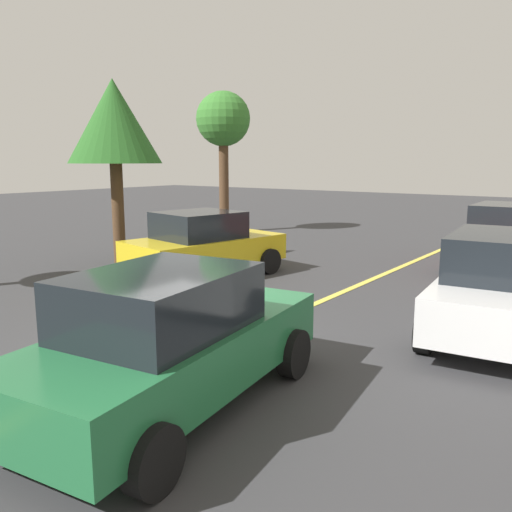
{
  "coord_description": "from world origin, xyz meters",
  "views": [
    {
      "loc": [
        -5.16,
        -5.03,
        2.8
      ],
      "look_at": [
        1.36,
        -0.26,
        1.34
      ],
      "focal_mm": 36.95,
      "sensor_mm": 36.0,
      "label": 1
    }
  ],
  "objects_px": {
    "tree_left_verge": "(114,123)",
    "tree_centre_verge": "(223,122)",
    "car_yellow_near_curb": "(203,244)",
    "car_red_mid_road": "(506,237)",
    "car_white_crossing": "(503,284)",
    "car_green_approaching": "(171,340)"
  },
  "relations": [
    {
      "from": "car_yellow_near_curb",
      "to": "tree_left_verge",
      "type": "distance_m",
      "value": 4.02
    },
    {
      "from": "car_red_mid_road",
      "to": "tree_centre_verge",
      "type": "distance_m",
      "value": 11.14
    },
    {
      "from": "car_green_approaching",
      "to": "car_yellow_near_curb",
      "type": "distance_m",
      "value": 7.1
    },
    {
      "from": "car_green_approaching",
      "to": "tree_left_verge",
      "type": "xyz_separation_m",
      "value": [
        5.15,
        7.14,
        2.94
      ]
    },
    {
      "from": "tree_left_verge",
      "to": "tree_centre_verge",
      "type": "bearing_deg",
      "value": 16.55
    },
    {
      "from": "car_red_mid_road",
      "to": "tree_centre_verge",
      "type": "relative_size",
      "value": 0.81
    },
    {
      "from": "car_green_approaching",
      "to": "tree_centre_verge",
      "type": "distance_m",
      "value": 15.55
    },
    {
      "from": "tree_left_verge",
      "to": "car_yellow_near_curb",
      "type": "bearing_deg",
      "value": -81.94
    },
    {
      "from": "car_green_approaching",
      "to": "tree_centre_verge",
      "type": "relative_size",
      "value": 0.8
    },
    {
      "from": "car_green_approaching",
      "to": "car_white_crossing",
      "type": "relative_size",
      "value": 0.93
    },
    {
      "from": "car_green_approaching",
      "to": "tree_centre_verge",
      "type": "bearing_deg",
      "value": 37.35
    },
    {
      "from": "car_green_approaching",
      "to": "tree_centre_verge",
      "type": "height_order",
      "value": "tree_centre_verge"
    },
    {
      "from": "car_white_crossing",
      "to": "car_red_mid_road",
      "type": "distance_m",
      "value": 5.97
    },
    {
      "from": "car_white_crossing",
      "to": "car_red_mid_road",
      "type": "bearing_deg",
      "value": 10.79
    },
    {
      "from": "car_red_mid_road",
      "to": "tree_left_verge",
      "type": "xyz_separation_m",
      "value": [
        -5.75,
        8.48,
        2.92
      ]
    },
    {
      "from": "tree_centre_verge",
      "to": "car_yellow_near_curb",
      "type": "bearing_deg",
      "value": -144.0
    },
    {
      "from": "car_green_approaching",
      "to": "car_red_mid_road",
      "type": "relative_size",
      "value": 0.99
    },
    {
      "from": "car_yellow_near_curb",
      "to": "tree_left_verge",
      "type": "xyz_separation_m",
      "value": [
        -0.38,
        2.69,
        2.96
      ]
    },
    {
      "from": "car_yellow_near_curb",
      "to": "tree_centre_verge",
      "type": "relative_size",
      "value": 0.75
    },
    {
      "from": "car_red_mid_road",
      "to": "car_white_crossing",
      "type": "bearing_deg",
      "value": -169.21
    },
    {
      "from": "car_green_approaching",
      "to": "tree_centre_verge",
      "type": "xyz_separation_m",
      "value": [
        12.05,
        9.2,
        3.44
      ]
    },
    {
      "from": "tree_left_verge",
      "to": "tree_centre_verge",
      "type": "relative_size",
      "value": 0.9
    }
  ]
}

